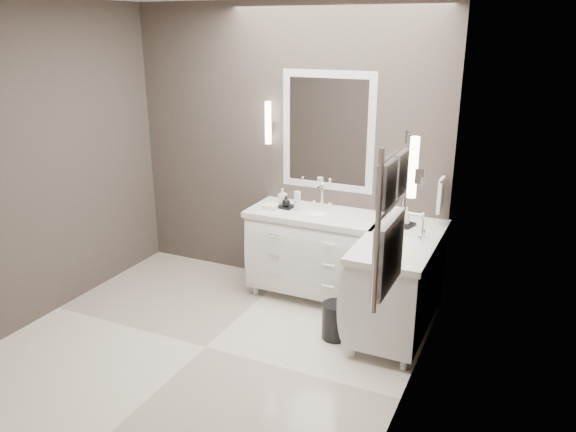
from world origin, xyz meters
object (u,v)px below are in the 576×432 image
at_px(vanity_back, 315,249).
at_px(waste_bin, 335,321).
at_px(vanity_right, 398,279).
at_px(towel_ladder, 390,228).

relative_size(vanity_back, waste_bin, 3.97).
height_order(vanity_right, towel_ladder, towel_ladder).
bearing_deg(vanity_back, waste_bin, -55.14).
height_order(vanity_back, waste_bin, vanity_back).
relative_size(vanity_back, vanity_right, 1.00).
relative_size(vanity_back, towel_ladder, 1.38).
bearing_deg(towel_ladder, vanity_right, 99.84).
relative_size(vanity_right, towel_ladder, 1.38).
distance_m(towel_ladder, waste_bin, 1.71).
bearing_deg(vanity_right, waste_bin, -142.93).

